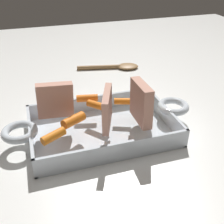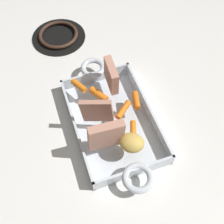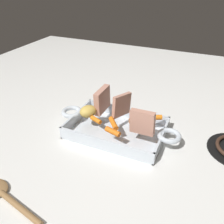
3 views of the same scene
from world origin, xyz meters
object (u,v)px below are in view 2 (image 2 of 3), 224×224
baby_carrot_center_right (133,129)px  baby_carrot_short (79,86)px  baby_carrot_center_left (99,95)px  baby_carrot_long (124,111)px  stove_burner_rear (59,36)px  roasting_dish (113,121)px  potato_golden_small (132,143)px  roast_slice_thick (106,136)px  roast_slice_thin (97,112)px  baby_carrot_southeast (136,100)px  roast_slice_outer (111,75)px

baby_carrot_center_right → baby_carrot_short: baby_carrot_short is taller
baby_carrot_center_left → baby_carrot_long: bearing=33.8°
baby_carrot_long → stove_burner_rear: (-0.38, -0.09, -0.05)m
baby_carrot_center_right → baby_carrot_short: size_ratio=0.86×
roasting_dish → potato_golden_small: size_ratio=7.13×
baby_carrot_center_right → stove_burner_rear: (-0.44, -0.09, -0.05)m
baby_carrot_center_right → stove_burner_rear: 0.45m
roast_slice_thick → baby_carrot_long: roast_slice_thick is taller
potato_golden_small → roast_slice_thick: bearing=-116.3°
baby_carrot_center_right → baby_carrot_center_left: (-0.13, -0.05, 0.00)m
roasting_dish → potato_golden_small: bearing=7.1°
roast_slice_thin → baby_carrot_southeast: (-0.02, 0.11, -0.03)m
roast_slice_thin → baby_carrot_southeast: roast_slice_thin is taller
baby_carrot_center_left → baby_carrot_short: bearing=-138.5°
roast_slice_thin → baby_carrot_short: (-0.12, -0.02, -0.03)m
roast_slice_thick → baby_carrot_center_left: roast_slice_thick is taller
roast_slice_thin → baby_carrot_southeast: size_ratio=1.53×
potato_golden_small → baby_carrot_center_left: bearing=-169.9°
roasting_dish → baby_carrot_center_left: size_ratio=7.99×
roast_slice_outer → baby_carrot_long: roast_slice_outer is taller
baby_carrot_center_right → baby_carrot_short: (-0.17, -0.09, 0.00)m
potato_golden_small → roasting_dish: bearing=-172.9°
roast_slice_outer → baby_carrot_center_left: (0.03, -0.05, -0.03)m
roast_slice_thick → roast_slice_thin: roast_slice_thick is taller
baby_carrot_short → stove_burner_rear: bearing=-179.3°
roast_slice_outer → potato_golden_small: size_ratio=1.27×
baby_carrot_short → baby_carrot_center_right: bearing=27.7°
roast_slice_thin → baby_carrot_short: 0.12m
roasting_dish → baby_carrot_center_right: size_ratio=10.13×
roast_slice_thick → stove_burner_rear: (-0.45, -0.02, -0.08)m
roast_slice_thin → baby_carrot_southeast: 0.12m
roast_slice_outer → baby_carrot_center_right: roast_slice_outer is taller
baby_carrot_center_right → roast_slice_thick: bearing=-80.7°
potato_golden_small → roast_slice_thin: bearing=-151.1°
roast_slice_outer → baby_carrot_center_left: size_ratio=1.42×
roast_slice_outer → baby_carrot_long: 0.10m
baby_carrot_long → stove_burner_rear: bearing=-166.7°
roast_slice_thin → baby_carrot_short: roast_slice_thin is taller
baby_carrot_short → roast_slice_outer: bearing=78.6°
roast_slice_thin → baby_carrot_center_right: size_ratio=1.84×
roast_slice_outer → baby_carrot_long: size_ratio=1.32×
baby_carrot_southeast → roast_slice_thin: bearing=-80.3°
baby_carrot_short → baby_carrot_long: size_ratio=0.85×
roast_slice_thick → stove_burner_rear: roast_slice_thick is taller
baby_carrot_southeast → potato_golden_small: bearing=-26.7°
stove_burner_rear → baby_carrot_center_left: bearing=8.1°
roast_slice_thick → baby_carrot_center_right: (-0.01, 0.07, -0.03)m
baby_carrot_center_left → stove_burner_rear: bearing=-171.9°
baby_carrot_center_right → roast_slice_thin: bearing=-128.2°
roasting_dish → roast_slice_outer: (-0.09, 0.03, 0.07)m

